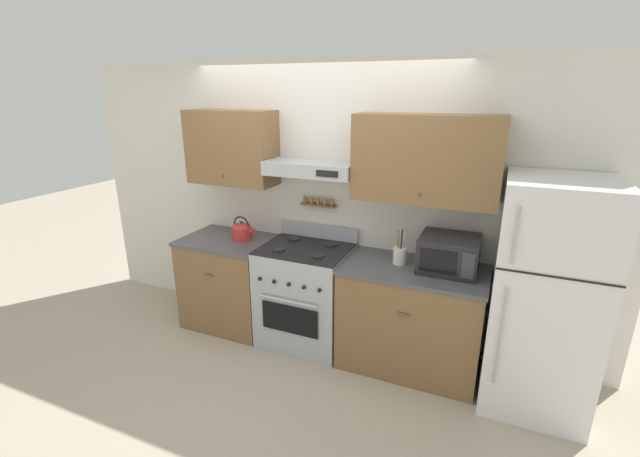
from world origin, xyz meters
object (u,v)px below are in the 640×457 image
Objects in this scene: stove_range at (306,295)px; microwave at (449,254)px; refrigerator at (545,297)px; tea_kettle at (242,231)px; utensil_crock at (400,255)px.

stove_range is 2.37× the size of microwave.
refrigerator reaches higher than tea_kettle.
utensil_crock is (-0.38, -0.02, -0.06)m from microwave.
microwave is (-0.70, 0.12, 0.18)m from refrigerator.
refrigerator reaches higher than microwave.
microwave reaches higher than tea_kettle.
stove_range is at bearing -176.65° from utensil_crock.
microwave is at bearing 2.67° from utensil_crock.
stove_range is 4.32× the size of tea_kettle.
stove_range is 0.62× the size of refrigerator.
tea_kettle is 1.54m from utensil_crock.
refrigerator is at bearing -2.15° from tea_kettle.
refrigerator is (1.93, -0.05, 0.39)m from stove_range.
utensil_crock is at bearing 3.35° from stove_range.
refrigerator reaches higher than stove_range.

